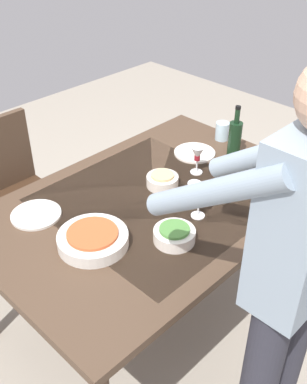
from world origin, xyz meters
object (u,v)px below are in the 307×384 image
at_px(person_server, 291,270).
at_px(water_cup_near_right, 194,192).
at_px(water_cup_near_left, 222,131).
at_px(dinner_plate_near, 195,153).
at_px(dining_table, 154,211).
at_px(dinner_plate_far, 36,215).
at_px(wine_glass_right, 197,155).
at_px(side_bowl_salad, 174,234).
at_px(side_bowl_bread, 162,180).
at_px(chair_near, 13,184).
at_px(serving_bowl_pasta, 93,239).
at_px(wine_glass_left, 199,197).
at_px(wine_bottle, 235,138).

xyz_separation_m(person_server, water_cup_near_right, (-0.32, -0.68, -0.16)).
relative_size(water_cup_near_left, dinner_plate_near, 0.46).
distance_m(dining_table, dinner_plate_far, 0.56).
bearing_deg(wine_glass_right, person_server, 58.06).
xyz_separation_m(dining_table, dinner_plate_near, (-0.48, -0.15, 0.07)).
xyz_separation_m(person_server, side_bowl_salad, (-0.03, -0.54, -0.18)).
bearing_deg(dinner_plate_near, dinner_plate_far, -8.87).
xyz_separation_m(person_server, water_cup_near_left, (-0.91, -0.96, -0.16)).
bearing_deg(side_bowl_bread, side_bowl_salad, 50.44).
xyz_separation_m(water_cup_near_right, dinner_plate_far, (0.60, -0.44, -0.04)).
height_order(chair_near, side_bowl_bread, chair_near).
relative_size(person_server, dinner_plate_far, 7.34).
relative_size(person_server, side_bowl_bread, 10.56).
bearing_deg(dinner_plate_near, chair_near, -46.87).
distance_m(dining_table, side_bowl_salad, 0.32).
bearing_deg(dining_table, serving_bowl_pasta, 6.18).
height_order(wine_glass_right, dinner_plate_near, wine_glass_right).
xyz_separation_m(wine_glass_right, side_bowl_salad, (0.49, 0.29, -0.07)).
height_order(water_cup_near_left, water_cup_near_right, water_cup_near_left).
bearing_deg(wine_glass_left, side_bowl_bread, -103.38).
height_order(chair_near, side_bowl_salad, chair_near).
distance_m(side_bowl_bread, dinner_plate_near, 0.37).
relative_size(dining_table, chair_near, 1.80).
bearing_deg(person_server, serving_bowl_pasta, -73.30).
distance_m(wine_glass_right, dinner_plate_near, 0.22).
xyz_separation_m(chair_near, serving_bowl_pasta, (0.16, 0.98, 0.25)).
bearing_deg(dining_table, person_server, 77.66).
xyz_separation_m(dining_table, water_cup_near_right, (-0.14, 0.13, 0.11)).
bearing_deg(side_bowl_salad, wine_glass_right, -149.47).
height_order(dining_table, side_bowl_bread, side_bowl_bread).
bearing_deg(wine_glass_left, serving_bowl_pasta, -21.97).
xyz_separation_m(wine_bottle, wine_glass_right, (0.28, -0.03, -0.01)).
bearing_deg(water_cup_near_right, side_bowl_salad, 25.13).
height_order(dining_table, dinner_plate_near, dinner_plate_near).
bearing_deg(dinner_plate_near, dining_table, 17.48).
xyz_separation_m(person_server, serving_bowl_pasta, (0.23, -0.77, -0.18)).
bearing_deg(person_server, dinner_plate_near, -124.50).
distance_m(wine_bottle, dinner_plate_near, 0.24).
distance_m(wine_glass_left, serving_bowl_pasta, 0.50).
relative_size(dining_table, wine_glass_right, 10.83).
distance_m(serving_bowl_pasta, dinner_plate_far, 0.35).
distance_m(person_server, serving_bowl_pasta, 0.82).
distance_m(dining_table, serving_bowl_pasta, 0.42).
relative_size(chair_near, wine_glass_right, 6.03).
distance_m(person_server, side_bowl_bread, 0.94).
bearing_deg(dinner_plate_far, person_server, 104.41).
relative_size(person_server, water_cup_near_left, 15.94).
relative_size(water_cup_near_left, water_cup_near_right, 1.09).
xyz_separation_m(chair_near, side_bowl_salad, (-0.10, 1.20, 0.25)).
height_order(dining_table, person_server, person_server).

